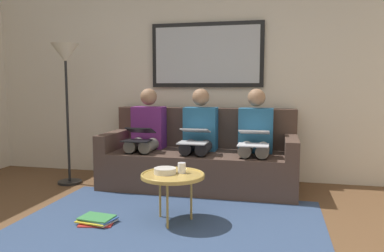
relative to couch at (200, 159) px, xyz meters
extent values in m
cube|color=beige|center=(0.00, -0.48, 0.99)|extent=(6.00, 0.12, 2.60)
cube|color=#33476B|center=(0.00, 1.27, -0.31)|extent=(2.60, 1.80, 0.01)
cube|color=#4C382D|center=(0.00, 0.07, -0.10)|extent=(2.20, 0.90, 0.42)
cube|color=#4C382D|center=(0.00, -0.28, 0.35)|extent=(2.20, 0.20, 0.48)
cube|color=#4C382D|center=(-1.03, 0.07, 0.21)|extent=(0.14, 0.90, 0.20)
cube|color=#4C382D|center=(1.03, 0.07, 0.21)|extent=(0.14, 0.90, 0.20)
cube|color=black|center=(0.00, -0.39, 1.24)|extent=(1.40, 0.04, 0.79)
cube|color=#B2B7BC|center=(0.00, -0.37, 1.24)|extent=(1.30, 0.01, 0.69)
cylinder|color=tan|center=(-0.02, 1.22, 0.09)|extent=(0.55, 0.55, 0.03)
torus|color=tan|center=(-0.02, 1.22, 0.11)|extent=(0.55, 0.55, 0.02)
cylinder|color=#B28E42|center=(-0.02, 1.38, -0.11)|extent=(0.02, 0.02, 0.39)
cylinder|color=#B28E42|center=(-0.16, 1.14, -0.11)|extent=(0.02, 0.02, 0.39)
cylinder|color=#B28E42|center=(0.13, 1.14, -0.11)|extent=(0.02, 0.02, 0.39)
cylinder|color=silver|center=(-0.08, 1.15, 0.15)|extent=(0.07, 0.07, 0.09)
cylinder|color=beige|center=(0.06, 1.20, 0.13)|extent=(0.19, 0.19, 0.05)
cube|color=#235B84|center=(-0.64, -0.03, 0.36)|extent=(0.38, 0.22, 0.50)
sphere|color=#997051|center=(-0.64, -0.03, 0.73)|extent=(0.20, 0.20, 0.20)
cylinder|color=gray|center=(-0.73, 0.18, 0.18)|extent=(0.14, 0.42, 0.14)
cylinder|color=gray|center=(-0.55, 0.18, 0.18)|extent=(0.14, 0.42, 0.14)
cylinder|color=gray|center=(-0.73, 0.39, -0.10)|extent=(0.11, 0.11, 0.42)
cylinder|color=gray|center=(-0.55, 0.39, -0.10)|extent=(0.11, 0.11, 0.42)
cube|color=white|center=(-0.64, 0.39, 0.25)|extent=(0.32, 0.23, 0.01)
cube|color=white|center=(-0.64, 0.25, 0.37)|extent=(0.32, 0.22, 0.07)
cube|color=#A5C6EA|center=(-0.64, 0.25, 0.37)|extent=(0.28, 0.19, 0.05)
cube|color=#235B84|center=(0.00, -0.03, 0.36)|extent=(0.38, 0.22, 0.50)
sphere|color=#997051|center=(0.00, -0.03, 0.73)|extent=(0.20, 0.20, 0.20)
cylinder|color=#232328|center=(-0.09, 0.18, 0.18)|extent=(0.14, 0.42, 0.14)
cylinder|color=#232328|center=(0.09, 0.18, 0.18)|extent=(0.14, 0.42, 0.14)
cylinder|color=#232328|center=(-0.09, 0.39, -0.10)|extent=(0.11, 0.11, 0.42)
cylinder|color=#232328|center=(0.09, 0.39, -0.10)|extent=(0.11, 0.11, 0.42)
cube|color=silver|center=(0.00, 0.39, 0.25)|extent=(0.30, 0.23, 0.01)
cube|color=silver|center=(0.00, 0.25, 0.37)|extent=(0.30, 0.22, 0.07)
cube|color=#A5C6EA|center=(0.00, 0.25, 0.38)|extent=(0.27, 0.20, 0.05)
cube|color=#66236B|center=(0.64, -0.03, 0.36)|extent=(0.38, 0.22, 0.50)
sphere|color=#997051|center=(0.64, -0.03, 0.73)|extent=(0.20, 0.20, 0.20)
cylinder|color=gray|center=(0.55, 0.18, 0.18)|extent=(0.14, 0.42, 0.14)
cylinder|color=gray|center=(0.73, 0.18, 0.18)|extent=(0.14, 0.42, 0.14)
cylinder|color=gray|center=(0.55, 0.39, -0.10)|extent=(0.11, 0.11, 0.42)
cylinder|color=gray|center=(0.73, 0.39, -0.10)|extent=(0.11, 0.11, 0.42)
cube|color=black|center=(0.64, 0.39, 0.25)|extent=(0.31, 0.20, 0.01)
cube|color=black|center=(0.64, 0.25, 0.36)|extent=(0.31, 0.19, 0.08)
cube|color=#A5C6EA|center=(0.64, 0.26, 0.36)|extent=(0.28, 0.17, 0.06)
cube|color=red|center=(0.60, 1.42, -0.30)|extent=(0.31, 0.25, 0.01)
cube|color=white|center=(0.60, 1.39, -0.29)|extent=(0.32, 0.26, 0.01)
cube|color=yellow|center=(0.62, 1.42, -0.28)|extent=(0.30, 0.23, 0.01)
cube|color=#33569E|center=(0.60, 1.39, -0.27)|extent=(0.32, 0.26, 0.01)
cube|color=#3D8C4C|center=(0.61, 1.39, -0.26)|extent=(0.30, 0.23, 0.01)
cylinder|color=black|center=(1.55, 0.27, -0.30)|extent=(0.28, 0.28, 0.03)
cylinder|color=black|center=(1.55, 0.27, 0.44)|extent=(0.03, 0.03, 1.50)
cone|color=beige|center=(1.55, 0.27, 1.24)|extent=(0.32, 0.32, 0.22)
camera|label=1|loc=(-0.89, 4.24, 0.87)|focal=35.08mm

